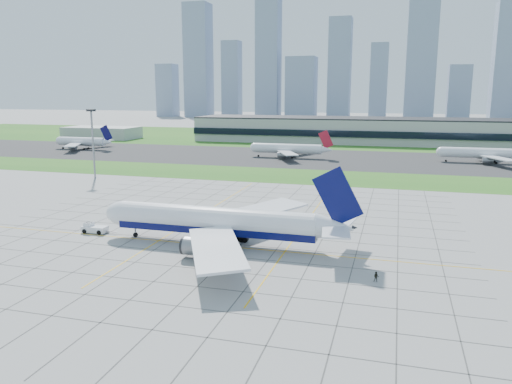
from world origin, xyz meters
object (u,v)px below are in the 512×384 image
Objects in this scene: pushback_tug at (94,228)px; distant_jet_0 at (83,141)px; light_mast at (92,135)px; crew_far at (376,277)px; airliner at (218,222)px; distant_jet_1 at (289,149)px; distant_jet_2 at (489,153)px; crew_near at (89,229)px.

pushback_tug is 180.36m from distant_jet_0.
crew_far is (106.50, -78.71, -15.28)m from light_mast.
airliner reaches higher than distant_jet_1.
light_mast is 79.37m from pushback_tug.
distant_jet_0 is 210.99m from distant_jet_2.
light_mast is at bearing 74.82° from crew_near.
crew_near is (-1.01, -0.50, -0.24)m from pushback_tug.
distant_jet_0 and distant_jet_2 have the same top height.
distant_jet_2 is (107.67, 149.62, 3.69)m from crew_near.
crew_far is 0.04× the size of distant_jet_1.
crew_far is at bearing -20.83° from airliner.
airliner is 167.99m from distant_jet_2.
light_mast reaches higher than distant_jet_1.
distant_jet_0 is at bearing 178.02° from distant_jet_1.
light_mast is at bearing 152.79° from crew_far.
crew_far is 163.96m from distant_jet_1.
distant_jet_0 and distant_jet_1 have the same top height.
light_mast is 0.60× the size of distant_jet_0.
pushback_tug reaches higher than crew_near.
airliner reaches higher than distant_jet_0.
distant_jet_0 reaches higher than crew_far.
airliner is 6.84× the size of pushback_tug.
distant_jet_2 is at bearing 63.36° from airliner.
light_mast is at bearing -150.67° from distant_jet_2.
crew_near is at bearing -125.74° from distant_jet_2.
crew_near is at bearing -180.00° from airliner.
airliner is at bearing -116.93° from distant_jet_2.
airliner is at bearing -0.95° from pushback_tug.
airliner is 31.85m from crew_near.
crew_near is 0.04× the size of distant_jet_0.
light_mast is 133.31m from crew_far.
airliner is at bearing 168.14° from crew_far.
pushback_tug is 0.20× the size of distant_jet_0.
light_mast is at bearing 123.47° from pushback_tug.
pushback_tug is 5.24× the size of crew_near.
light_mast reaches higher than pushback_tug.
crew_far is at bearing -36.47° from light_mast.
light_mast is 0.56× the size of distant_jet_2.
pushback_tug is at bearing -56.81° from light_mast.
crew_far is at bearing -72.66° from distant_jet_1.
crew_far is (33.26, -12.85, -3.96)m from airliner.
airliner is 35.82× the size of crew_near.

